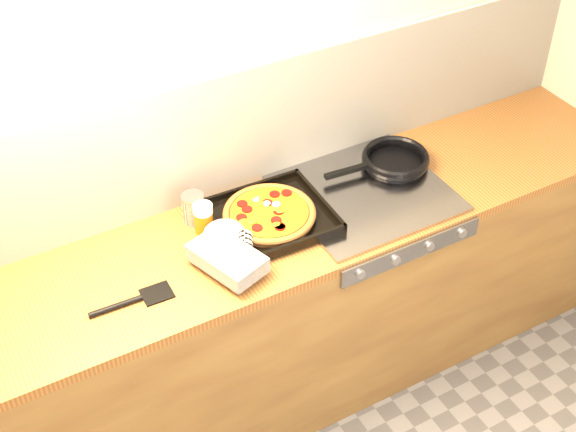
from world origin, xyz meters
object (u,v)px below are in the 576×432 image
frying_pan (394,160)px  tomato_can (194,208)px  juice_glass (203,218)px  pizza_on_tray (257,225)px

frying_pan → tomato_can: tomato_can is taller
juice_glass → pizza_on_tray: bearing=-35.1°
pizza_on_tray → tomato_can: 0.24m
pizza_on_tray → tomato_can: size_ratio=4.83×
pizza_on_tray → tomato_can: tomato_can is taller
tomato_can → juice_glass: 0.07m
tomato_can → juice_glass: bearing=-83.8°
pizza_on_tray → juice_glass: size_ratio=4.83×
juice_glass → frying_pan: bearing=-1.1°
frying_pan → juice_glass: 0.82m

